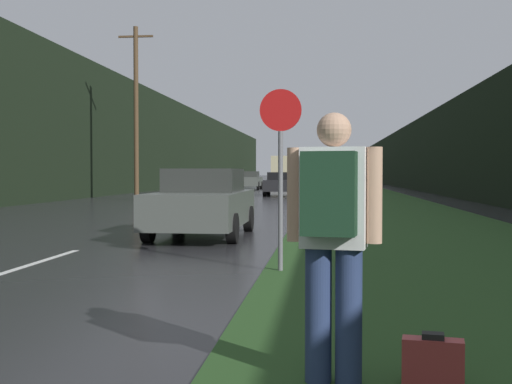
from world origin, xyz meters
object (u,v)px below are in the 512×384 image
object	(u,v)px
car_passing_far	(281,184)
delivery_truck	(281,169)
stop_sign	(281,163)
suitcase	(433,363)
car_passing_near	(203,203)
hitchhiker_with_backpack	(333,230)
car_oncoming	(249,180)

from	to	relation	value
car_passing_far	delivery_truck	bearing A→B (deg)	-86.07
stop_sign	delivery_truck	distance (m)	83.43
car_passing_far	delivery_truck	world-z (taller)	delivery_truck
car_passing_far	suitcase	bearing A→B (deg)	95.64
car_passing_near	delivery_truck	size ratio (longest dim) A/B	0.61
hitchhiker_with_backpack	car_passing_near	size ratio (longest dim) A/B	0.42
suitcase	car_oncoming	size ratio (longest dim) A/B	0.10
stop_sign	car_passing_near	bearing A→B (deg)	112.94
car_oncoming	delivery_truck	distance (m)	39.23
hitchhiker_with_backpack	suitcase	world-z (taller)	hitchhiker_with_backpack
hitchhiker_with_backpack	car_oncoming	distance (m)	49.38
stop_sign	car_oncoming	distance (m)	44.40
stop_sign	suitcase	world-z (taller)	stop_sign
suitcase	car_passing_near	bearing A→B (deg)	118.43
car_oncoming	hitchhiker_with_backpack	bearing A→B (deg)	-82.51
car_passing_near	car_passing_far	size ratio (longest dim) A/B	1.08
hitchhiker_with_backpack	car_passing_near	bearing A→B (deg)	114.83
car_passing_far	hitchhiker_with_backpack	bearing A→B (deg)	94.55
hitchhiker_with_backpack	suitcase	xyz separation A→B (m)	(0.66, 0.05, -0.88)
car_passing_near	suitcase	bearing A→B (deg)	109.33
hitchhiker_with_backpack	suitcase	bearing A→B (deg)	13.67
hitchhiker_with_backpack	car_oncoming	world-z (taller)	hitchhiker_with_backpack
delivery_truck	hitchhiker_with_backpack	bearing A→B (deg)	-85.82
stop_sign	car_oncoming	xyz separation A→B (m)	(-5.74, 44.02, -0.80)
car_passing_far	car_oncoming	world-z (taller)	car_oncoming
car_oncoming	car_passing_near	bearing A→B (deg)	-84.65
stop_sign	suitcase	bearing A→B (deg)	-74.47
suitcase	car_oncoming	bearing A→B (deg)	107.36
suitcase	car_oncoming	xyz separation A→B (m)	(-7.10, 48.90, 0.60)
car_passing_far	delivery_truck	distance (m)	53.43
stop_sign	hitchhiker_with_backpack	xyz separation A→B (m)	(0.69, -4.93, -0.52)
car_passing_near	delivery_truck	bearing A→B (deg)	-87.32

